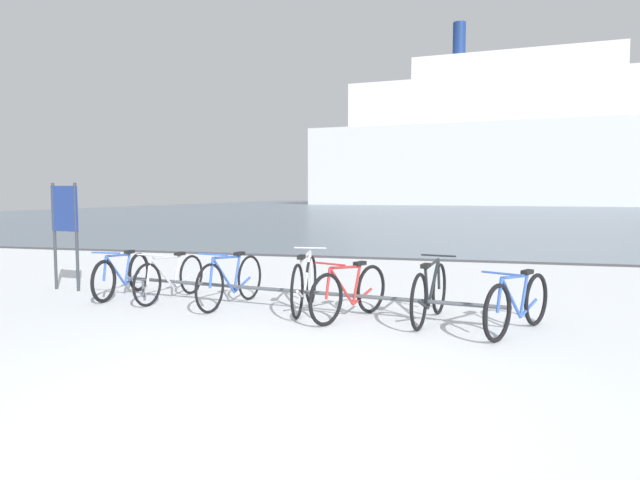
{
  "coord_description": "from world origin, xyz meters",
  "views": [
    {
      "loc": [
        1.54,
        -3.93,
        1.61
      ],
      "look_at": [
        -1.14,
        6.01,
        0.76
      ],
      "focal_mm": 32.05,
      "sensor_mm": 36.0,
      "label": 1
    }
  ],
  "objects_px": {
    "ferry_ship": "(520,143)",
    "bicycle_1": "(170,278)",
    "bicycle_2": "(231,281)",
    "bicycle_3": "(305,283)",
    "info_sign": "(65,218)",
    "bicycle_4": "(350,292)",
    "bicycle_0": "(122,275)",
    "bicycle_6": "(518,304)",
    "bicycle_5": "(430,293)"
  },
  "relations": [
    {
      "from": "bicycle_0",
      "to": "ferry_ship",
      "type": "bearing_deg",
      "value": 81.41
    },
    {
      "from": "bicycle_0",
      "to": "bicycle_4",
      "type": "xyz_separation_m",
      "value": [
        3.76,
        -0.66,
        0.01
      ]
    },
    {
      "from": "bicycle_2",
      "to": "bicycle_6",
      "type": "distance_m",
      "value": 3.89
    },
    {
      "from": "bicycle_2",
      "to": "bicycle_3",
      "type": "height_order",
      "value": "bicycle_3"
    },
    {
      "from": "bicycle_3",
      "to": "bicycle_6",
      "type": "bearing_deg",
      "value": -11.65
    },
    {
      "from": "bicycle_4",
      "to": "bicycle_0",
      "type": "bearing_deg",
      "value": 170.12
    },
    {
      "from": "bicycle_3",
      "to": "bicycle_4",
      "type": "bearing_deg",
      "value": -25.16
    },
    {
      "from": "bicycle_0",
      "to": "info_sign",
      "type": "relative_size",
      "value": 0.93
    },
    {
      "from": "bicycle_1",
      "to": "bicycle_5",
      "type": "distance_m",
      "value": 3.92
    },
    {
      "from": "bicycle_0",
      "to": "bicycle_6",
      "type": "bearing_deg",
      "value": -8.73
    },
    {
      "from": "bicycle_3",
      "to": "bicycle_4",
      "type": "distance_m",
      "value": 0.77
    },
    {
      "from": "bicycle_1",
      "to": "bicycle_4",
      "type": "relative_size",
      "value": 1.13
    },
    {
      "from": "bicycle_2",
      "to": "bicycle_4",
      "type": "xyz_separation_m",
      "value": [
        1.82,
        -0.4,
        -0.02
      ]
    },
    {
      "from": "bicycle_6",
      "to": "ferry_ship",
      "type": "bearing_deg",
      "value": 85.86
    },
    {
      "from": "bicycle_0",
      "to": "bicycle_6",
      "type": "height_order",
      "value": "bicycle_6"
    },
    {
      "from": "bicycle_2",
      "to": "bicycle_3",
      "type": "distance_m",
      "value": 1.12
    },
    {
      "from": "bicycle_2",
      "to": "info_sign",
      "type": "height_order",
      "value": "info_sign"
    },
    {
      "from": "bicycle_4",
      "to": "ferry_ship",
      "type": "xyz_separation_m",
      "value": [
        7.45,
        74.86,
        8.05
      ]
    },
    {
      "from": "bicycle_5",
      "to": "bicycle_3",
      "type": "bearing_deg",
      "value": 172.78
    },
    {
      "from": "bicycle_0",
      "to": "bicycle_1",
      "type": "xyz_separation_m",
      "value": [
        0.87,
        -0.05,
        0.0
      ]
    },
    {
      "from": "bicycle_5",
      "to": "info_sign",
      "type": "xyz_separation_m",
      "value": [
        -6.01,
        0.83,
        0.83
      ]
    },
    {
      "from": "bicycle_6",
      "to": "info_sign",
      "type": "xyz_separation_m",
      "value": [
        -7.03,
        1.18,
        0.85
      ]
    },
    {
      "from": "bicycle_2",
      "to": "info_sign",
      "type": "xyz_separation_m",
      "value": [
        -3.2,
        0.55,
        0.83
      ]
    },
    {
      "from": "bicycle_0",
      "to": "bicycle_2",
      "type": "distance_m",
      "value": 1.96
    },
    {
      "from": "bicycle_0",
      "to": "bicycle_6",
      "type": "relative_size",
      "value": 1.08
    },
    {
      "from": "bicycle_6",
      "to": "bicycle_2",
      "type": "bearing_deg",
      "value": 170.69
    },
    {
      "from": "bicycle_1",
      "to": "bicycle_6",
      "type": "relative_size",
      "value": 1.12
    },
    {
      "from": "ferry_ship",
      "to": "bicycle_1",
      "type": "bearing_deg",
      "value": -97.93
    },
    {
      "from": "bicycle_2",
      "to": "info_sign",
      "type": "relative_size",
      "value": 0.97
    },
    {
      "from": "bicycle_1",
      "to": "bicycle_2",
      "type": "xyz_separation_m",
      "value": [
        1.08,
        -0.2,
        0.02
      ]
    },
    {
      "from": "bicycle_2",
      "to": "info_sign",
      "type": "distance_m",
      "value": 3.35
    },
    {
      "from": "bicycle_3",
      "to": "bicycle_5",
      "type": "distance_m",
      "value": 1.71
    },
    {
      "from": "bicycle_2",
      "to": "bicycle_4",
      "type": "relative_size",
      "value": 1.14
    },
    {
      "from": "bicycle_3",
      "to": "bicycle_4",
      "type": "xyz_separation_m",
      "value": [
        0.7,
        -0.33,
        -0.04
      ]
    },
    {
      "from": "bicycle_2",
      "to": "bicycle_4",
      "type": "bearing_deg",
      "value": -12.29
    },
    {
      "from": "bicycle_5",
      "to": "bicycle_2",
      "type": "bearing_deg",
      "value": 174.25
    },
    {
      "from": "bicycle_4",
      "to": "bicycle_5",
      "type": "bearing_deg",
      "value": 6.41
    },
    {
      "from": "bicycle_6",
      "to": "bicycle_1",
      "type": "bearing_deg",
      "value": 170.37
    },
    {
      "from": "bicycle_0",
      "to": "bicycle_5",
      "type": "distance_m",
      "value": 4.79
    },
    {
      "from": "bicycle_0",
      "to": "bicycle_4",
      "type": "relative_size",
      "value": 1.09
    },
    {
      "from": "bicycle_6",
      "to": "ferry_ship",
      "type": "relative_size",
      "value": 0.03
    },
    {
      "from": "bicycle_0",
      "to": "bicycle_3",
      "type": "height_order",
      "value": "bicycle_3"
    },
    {
      "from": "bicycle_1",
      "to": "bicycle_6",
      "type": "distance_m",
      "value": 4.98
    },
    {
      "from": "bicycle_3",
      "to": "info_sign",
      "type": "distance_m",
      "value": 4.43
    },
    {
      "from": "bicycle_3",
      "to": "bicycle_6",
      "type": "relative_size",
      "value": 1.1
    },
    {
      "from": "bicycle_1",
      "to": "info_sign",
      "type": "bearing_deg",
      "value": 170.84
    },
    {
      "from": "bicycle_4",
      "to": "bicycle_5",
      "type": "xyz_separation_m",
      "value": [
        1.0,
        0.11,
        0.02
      ]
    },
    {
      "from": "bicycle_0",
      "to": "info_sign",
      "type": "distance_m",
      "value": 1.54
    },
    {
      "from": "bicycle_3",
      "to": "info_sign",
      "type": "height_order",
      "value": "info_sign"
    },
    {
      "from": "bicycle_5",
      "to": "bicycle_4",
      "type": "bearing_deg",
      "value": -173.59
    }
  ]
}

